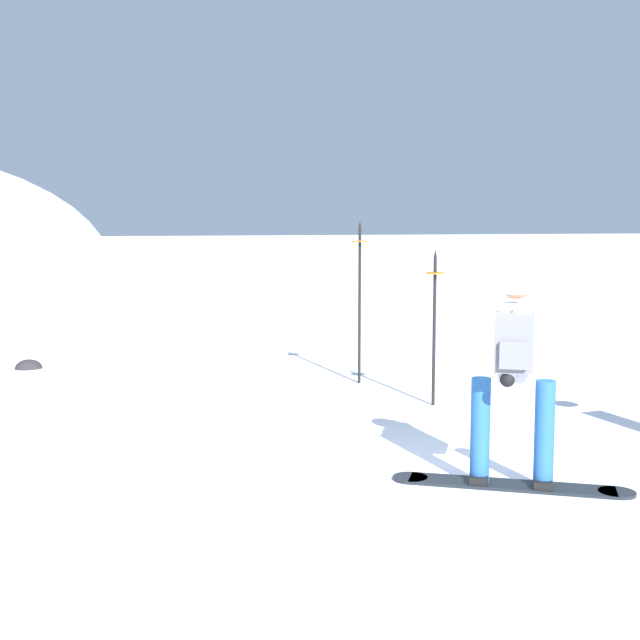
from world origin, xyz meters
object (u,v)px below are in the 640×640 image
object	(u,v)px
piste_marker_near	(434,317)
rock_dark	(29,369)
snowboarder_main	(513,370)
piste_marker_far	(360,292)

from	to	relation	value
piste_marker_near	rock_dark	world-z (taller)	piste_marker_near
snowboarder_main	piste_marker_far	world-z (taller)	piste_marker_far
piste_marker_near	piste_marker_far	distance (m)	1.54
piste_marker_near	piste_marker_far	world-z (taller)	piste_marker_far
piste_marker_near	rock_dark	size ratio (longest dim) A/B	4.68
snowboarder_main	piste_marker_near	bearing A→B (deg)	71.10
snowboarder_main	piste_marker_far	xyz separation A→B (m)	(0.77, 4.35, 0.26)
snowboarder_main	piste_marker_far	size ratio (longest dim) A/B	0.83
snowboarder_main	piste_marker_near	distance (m)	3.00
snowboarder_main	piste_marker_near	world-z (taller)	piste_marker_near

